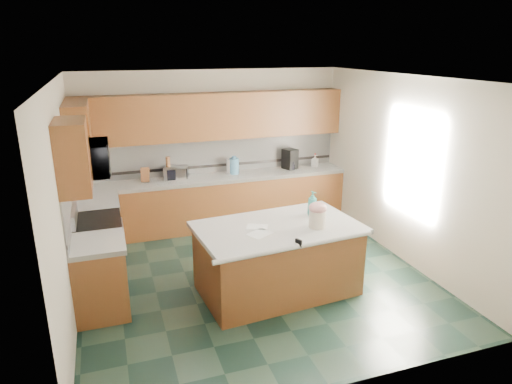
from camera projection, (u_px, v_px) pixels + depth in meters
name	position (u px, v px, depth m)	size (l,w,h in m)	color
floor	(254.00, 276.00, 6.37)	(4.60, 4.60, 0.00)	black
ceiling	(254.00, 78.00, 5.54)	(4.60, 4.60, 0.00)	white
wall_back	(212.00, 148.00, 8.05)	(4.60, 0.04, 2.70)	white
wall_front	(340.00, 259.00, 3.87)	(4.60, 0.04, 2.70)	white
wall_left	(63.00, 203.00, 5.25)	(0.04, 4.60, 2.70)	white
wall_right	(404.00, 169.00, 6.66)	(0.04, 4.60, 2.70)	white
back_base_cab	(218.00, 203.00, 8.04)	(4.60, 0.60, 0.86)	#401B0A
back_countertop	(217.00, 178.00, 7.90)	(4.60, 0.64, 0.06)	white
back_upper_cab	(214.00, 116.00, 7.70)	(4.60, 0.33, 0.78)	#401B0A
back_backsplash	(213.00, 155.00, 8.06)	(4.60, 0.02, 0.63)	silver
back_accent_band	(213.00, 166.00, 8.11)	(4.60, 0.01, 0.05)	black
left_base_cab_rear	(99.00, 232.00, 6.79)	(0.60, 0.82, 0.86)	#401B0A
left_counter_rear	(96.00, 203.00, 6.65)	(0.64, 0.82, 0.06)	white
left_base_cab_front	(101.00, 279.00, 5.41)	(0.60, 0.72, 0.86)	#401B0A
left_counter_front	(96.00, 244.00, 5.27)	(0.64, 0.72, 0.06)	white
left_backsplash	(69.00, 198.00, 5.79)	(0.02, 2.30, 0.63)	silver
left_accent_band	(72.00, 212.00, 5.85)	(0.01, 2.30, 0.05)	black
left_upper_cab_rear	(78.00, 130.00, 6.41)	(0.33, 1.09, 0.78)	#401B0A
left_upper_cab_front	(73.00, 156.00, 4.91)	(0.33, 0.72, 0.78)	#401B0A
range_body	(100.00, 253.00, 6.08)	(0.60, 0.76, 0.88)	#B7B7BC
range_oven_door	(123.00, 253.00, 6.18)	(0.02, 0.68, 0.55)	black
range_cooktop	(96.00, 221.00, 5.94)	(0.62, 0.78, 0.04)	black
range_handle	(122.00, 226.00, 6.07)	(0.02, 0.02, 0.66)	#B7B7BC
range_backguard	(74.00, 215.00, 5.82)	(0.06, 0.76, 0.18)	#B7B7BC
microwave	(89.00, 159.00, 5.68)	(0.73, 0.50, 0.41)	#B7B7BC
island_base	(277.00, 261.00, 5.88)	(1.93, 1.10, 0.86)	#401B0A
island_top	(278.00, 228.00, 5.74)	(2.03, 1.20, 0.06)	white
island_bullnose	(297.00, 247.00, 5.20)	(0.06, 0.06, 2.03)	white
treat_jar	(317.00, 219.00, 5.65)	(0.21, 0.21, 0.22)	beige
treat_jar_lid	(318.00, 208.00, 5.61)	(0.23, 0.23, 0.14)	#D89594
treat_jar_knob	(318.00, 204.00, 5.59)	(0.03, 0.03, 0.07)	tan
treat_jar_knob_end_l	(315.00, 204.00, 5.58)	(0.04, 0.04, 0.04)	tan
treat_jar_knob_end_r	(321.00, 204.00, 5.60)	(0.04, 0.04, 0.04)	tan
soap_bottle_island	(312.00, 203.00, 6.03)	(0.13, 0.13, 0.33)	teal
paper_sheet_a	(260.00, 234.00, 5.48)	(0.29, 0.22, 0.00)	white
paper_sheet_b	(257.00, 227.00, 5.69)	(0.26, 0.20, 0.00)	white
clamp_body	(299.00, 243.00, 5.21)	(0.03, 0.09, 0.08)	black
clamp_handle	(300.00, 246.00, 5.17)	(0.01, 0.01, 0.06)	black
knife_block	(145.00, 175.00, 7.53)	(0.13, 0.11, 0.24)	#472814
utensil_crock	(169.00, 175.00, 7.69)	(0.13, 0.13, 0.16)	black
utensil_bundle	(168.00, 164.00, 7.63)	(0.07, 0.07, 0.23)	#472814
toaster_oven	(176.00, 173.00, 7.69)	(0.38, 0.26, 0.22)	#B7B7BC
toaster_oven_door	(177.00, 175.00, 7.58)	(0.34, 0.01, 0.18)	black
paper_towel	(230.00, 166.00, 8.02)	(0.11, 0.11, 0.26)	white
paper_towel_base	(230.00, 173.00, 8.06)	(0.17, 0.17, 0.01)	#B7B7BC
water_jug	(234.00, 166.00, 8.00)	(0.17, 0.17, 0.28)	#4F8BB5
water_jug_neck	(234.00, 157.00, 7.95)	(0.08, 0.08, 0.04)	#4F8BB5
coffee_maker	(290.00, 159.00, 8.33)	(0.21, 0.24, 0.36)	black
coffee_carafe	(291.00, 165.00, 8.32)	(0.15, 0.15, 0.15)	black
soap_bottle_back	(315.00, 161.00, 8.48)	(0.10, 0.10, 0.23)	white
soap_back_cap	(315.00, 154.00, 8.44)	(0.02, 0.02, 0.03)	red
window_light_proxy	(412.00, 163.00, 6.43)	(0.02, 1.40, 1.10)	white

